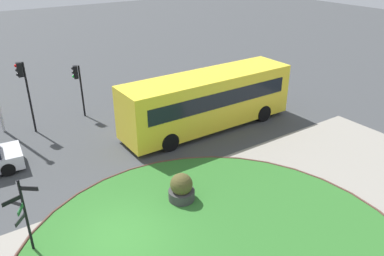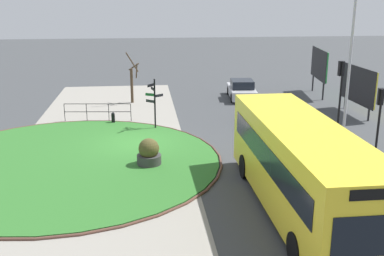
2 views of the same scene
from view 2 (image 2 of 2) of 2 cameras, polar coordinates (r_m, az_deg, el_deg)
The scene contains 17 objects.
ground at distance 24.07m, azimuth -6.92°, elevation -2.07°, with size 120.00×120.00×0.00m, color #3D3F42.
sidewalk_paving at distance 24.17m, azimuth -11.02°, elevation -2.16°, with size 32.00×8.54×0.02m, color gray.
grass_island at distance 22.15m, azimuth -14.96°, elevation -4.03°, with size 13.91×13.91×0.10m, color #2D6B28.
grass_kerb_ring at distance 22.14m, azimuth -14.96°, elevation -4.01°, with size 14.22×14.22×0.11m, color brown.
signpost_directional at distance 26.31m, azimuth -4.70°, elevation 3.46°, with size 1.12×1.00×2.93m.
bollard_foreground at distance 28.05m, azimuth -9.67°, elevation 1.22°, with size 0.21×0.21×0.71m.
railing_grass_edge at distance 28.67m, azimuth -11.54°, elevation 2.19°, with size 0.45×4.04×1.11m.
bus_yellow at distance 16.62m, azimuth 13.17°, elevation -4.58°, with size 10.39×2.71×3.20m.
car_near_lane at distance 28.27m, azimuth 8.97°, elevation 2.03°, with size 4.08×2.18×1.47m.
car_far_lane at distance 34.61m, azimuth 6.13°, elevation 4.68°, with size 4.29×2.13×1.41m.
traffic_light_near at distance 25.90m, azimuth 17.79°, elevation 5.39°, with size 0.49×0.26×4.09m.
traffic_light_far at distance 23.56m, azimuth 22.09°, elevation 2.47°, with size 0.48×0.32×3.24m.
lamppost_tall at distance 27.41m, azimuth 18.88°, elevation 8.10°, with size 0.32×0.32×7.51m.
billboard_left at distance 31.36m, azimuth 19.77°, elevation 4.94°, with size 4.42×0.25×3.09m.
billboard_right at distance 36.52m, azimuth 15.38°, elevation 7.52°, with size 4.49×0.73×3.54m.
planter_near_signpost at distance 20.94m, azimuth -5.31°, elevation -3.17°, with size 1.10×1.10×1.29m.
street_tree_bare at distance 33.09m, azimuth -7.35°, elevation 5.73°, with size 1.11×0.93×3.66m.
Camera 2 is at (22.87, 0.47, 7.50)m, focal length 43.38 mm.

